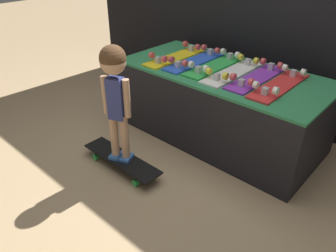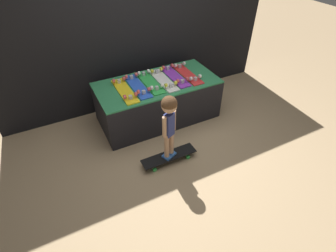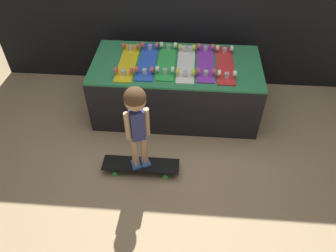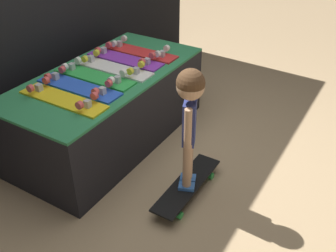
{
  "view_description": "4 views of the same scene",
  "coord_description": "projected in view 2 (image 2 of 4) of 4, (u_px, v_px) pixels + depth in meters",
  "views": [
    {
      "loc": [
        1.37,
        -1.57,
        1.58
      ],
      "look_at": [
        -0.04,
        -0.02,
        0.35
      ],
      "focal_mm": 35.0,
      "sensor_mm": 36.0,
      "label": 1
    },
    {
      "loc": [
        -1.33,
        -2.36,
        2.47
      ],
      "look_at": [
        -0.18,
        -0.09,
        0.39
      ],
      "focal_mm": 28.0,
      "sensor_mm": 36.0,
      "label": 2
    },
    {
      "loc": [
        0.13,
        -2.21,
        2.47
      ],
      "look_at": [
        -0.04,
        -0.0,
        0.32
      ],
      "focal_mm": 35.0,
      "sensor_mm": 36.0,
      "label": 3
    },
    {
      "loc": [
        -2.15,
        -1.27,
        1.94
      ],
      "look_at": [
        -0.05,
        0.0,
        0.36
      ],
      "focal_mm": 42.0,
      "sensor_mm": 36.0,
      "label": 4
    }
  ],
  "objects": [
    {
      "name": "ground_plane",
      "position": [
        177.0,
        140.0,
        3.66
      ],
      "size": [
        16.0,
        16.0,
        0.0
      ],
      "primitive_type": "plane",
      "color": "tan"
    },
    {
      "name": "skateboard_blue_on_rack",
      "position": [
        137.0,
        86.0,
        3.58
      ],
      "size": [
        0.18,
        0.68,
        0.09
      ],
      "color": "blue",
      "rests_on": "display_rack"
    },
    {
      "name": "skateboard_white_on_rack",
      "position": [
        163.0,
        80.0,
        3.71
      ],
      "size": [
        0.18,
        0.68,
        0.09
      ],
      "color": "white",
      "rests_on": "display_rack"
    },
    {
      "name": "back_wall",
      "position": [
        138.0,
        30.0,
        3.78
      ],
      "size": [
        4.35,
        0.1,
        2.31
      ],
      "color": "black",
      "rests_on": "ground_plane"
    },
    {
      "name": "skateboard_on_floor",
      "position": [
        169.0,
        157.0,
        3.32
      ],
      "size": [
        0.72,
        0.18,
        0.09
      ],
      "color": "black",
      "rests_on": "ground_plane"
    },
    {
      "name": "skateboard_yellow_on_rack",
      "position": [
        125.0,
        90.0,
        3.49
      ],
      "size": [
        0.18,
        0.68,
        0.09
      ],
      "color": "yellow",
      "rests_on": "display_rack"
    },
    {
      "name": "child",
      "position": [
        169.0,
        117.0,
        2.92
      ],
      "size": [
        0.2,
        0.18,
        0.88
      ],
      "rotation": [
        0.0,
        0.0,
        0.39
      ],
      "color": "#3870C6",
      "rests_on": "skateboard_on_floor"
    },
    {
      "name": "skateboard_purple_on_rack",
      "position": [
        175.0,
        76.0,
        3.8
      ],
      "size": [
        0.18,
        0.68,
        0.09
      ],
      "color": "purple",
      "rests_on": "display_rack"
    },
    {
      "name": "skateboard_green_on_rack",
      "position": [
        150.0,
        82.0,
        3.66
      ],
      "size": [
        0.18,
        0.68,
        0.09
      ],
      "color": "green",
      "rests_on": "display_rack"
    },
    {
      "name": "skateboard_red_on_rack",
      "position": [
        187.0,
        73.0,
        3.85
      ],
      "size": [
        0.18,
        0.68,
        0.09
      ],
      "color": "red",
      "rests_on": "display_rack"
    },
    {
      "name": "display_rack",
      "position": [
        158.0,
        100.0,
        3.89
      ],
      "size": [
        1.72,
        0.83,
        0.62
      ],
      "color": "black",
      "rests_on": "ground_plane"
    }
  ]
}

